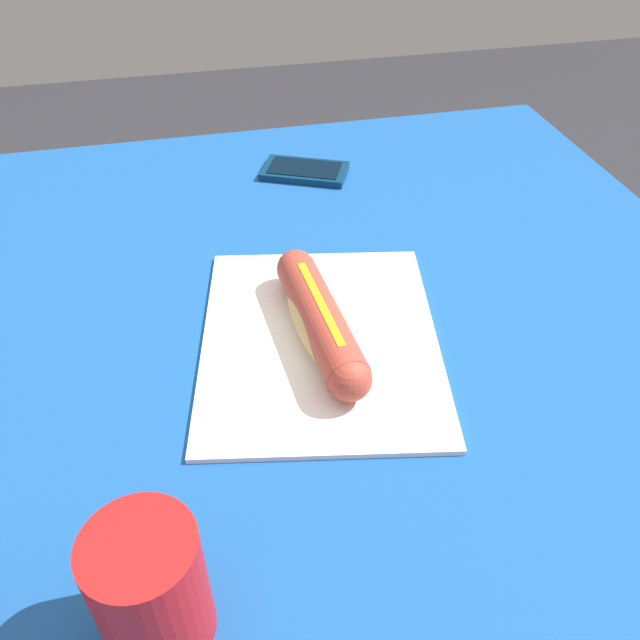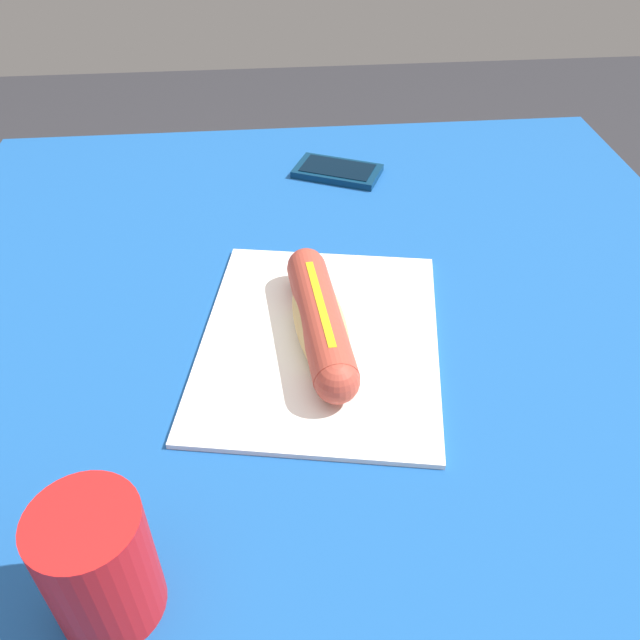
# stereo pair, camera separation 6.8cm
# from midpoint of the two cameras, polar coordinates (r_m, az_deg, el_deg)

# --- Properties ---
(dining_table) EXTENTS (1.17, 0.99, 0.73)m
(dining_table) POSITION_cam_midpoint_polar(r_m,az_deg,el_deg) (0.76, -0.61, -10.41)
(dining_table) COLOR brown
(dining_table) RESTS_ON ground
(paper_wrapper) EXTENTS (0.35, 0.30, 0.01)m
(paper_wrapper) POSITION_cam_midpoint_polar(r_m,az_deg,el_deg) (0.69, -2.79, -1.82)
(paper_wrapper) COLOR white
(paper_wrapper) RESTS_ON dining_table
(hot_dog) EXTENTS (0.23, 0.07, 0.05)m
(hot_dog) POSITION_cam_midpoint_polar(r_m,az_deg,el_deg) (0.68, -2.86, -0.10)
(hot_dog) COLOR #DBB26B
(hot_dog) RESTS_ON paper_wrapper
(cell_phone) EXTENTS (0.11, 0.14, 0.01)m
(cell_phone) POSITION_cam_midpoint_polar(r_m,az_deg,el_deg) (1.00, -3.32, 12.82)
(cell_phone) COLOR #0A2D4C
(cell_phone) RESTS_ON dining_table
(drinking_cup) EXTENTS (0.08, 0.08, 0.11)m
(drinking_cup) POSITION_cam_midpoint_polar(r_m,az_deg,el_deg) (0.49, -18.78, -21.59)
(drinking_cup) COLOR red
(drinking_cup) RESTS_ON dining_table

